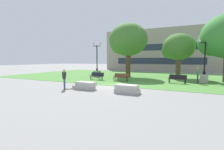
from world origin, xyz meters
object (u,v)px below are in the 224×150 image
(park_bench_near_left, at_px, (177,78))
(concrete_block_center, at_px, (85,86))
(concrete_block_left, at_px, (127,89))
(skateboard, at_px, (70,88))
(person_bystander_near_lawn, at_px, (198,74))
(park_bench_far_left, at_px, (121,77))
(park_bench_near_right, at_px, (97,76))
(lamp_post_right, at_px, (204,74))
(person_skateboarder, at_px, (64,78))
(lamp_post_left, at_px, (97,70))

(park_bench_near_left, bearing_deg, concrete_block_center, -131.24)
(concrete_block_left, height_order, skateboard, concrete_block_left)
(park_bench_near_left, bearing_deg, person_bystander_near_lawn, 17.99)
(park_bench_near_left, distance_m, park_bench_far_left, 6.09)
(park_bench_near_left, xyz_separation_m, park_bench_near_right, (-9.27, -1.10, 0.00))
(lamp_post_right, bearing_deg, park_bench_near_right, -165.85)
(park_bench_far_left, bearing_deg, person_skateboarder, -106.48)
(park_bench_far_left, xyz_separation_m, person_bystander_near_lawn, (7.87, 1.75, 0.44))
(park_bench_near_right, bearing_deg, person_skateboarder, -80.27)
(concrete_block_center, xyz_separation_m, park_bench_near_right, (-2.77, 6.30, 0.23))
(concrete_block_center, relative_size, concrete_block_left, 1.07)
(park_bench_far_left, bearing_deg, park_bench_near_left, 10.74)
(concrete_block_left, xyz_separation_m, person_skateboarder, (-5.41, -0.77, 0.66))
(person_skateboarder, bearing_deg, concrete_block_center, 25.74)
(park_bench_near_right, relative_size, person_bystander_near_lawn, 1.06)
(concrete_block_center, height_order, skateboard, concrete_block_center)
(concrete_block_center, relative_size, lamp_post_left, 0.39)
(skateboard, height_order, person_bystander_near_lawn, person_bystander_near_lawn)
(skateboard, height_order, park_bench_far_left, park_bench_far_left)
(concrete_block_left, bearing_deg, concrete_block_center, -179.71)
(concrete_block_left, relative_size, park_bench_far_left, 0.99)
(concrete_block_center, bearing_deg, park_bench_near_right, 113.76)
(park_bench_near_right, distance_m, lamp_post_right, 12.12)
(skateboard, xyz_separation_m, person_bystander_near_lawn, (9.59, 8.53, 0.90))
(person_bystander_near_lawn, bearing_deg, skateboard, -138.36)
(park_bench_near_left, bearing_deg, person_skateboarder, -134.64)
(lamp_post_left, bearing_deg, concrete_block_center, -63.38)
(concrete_block_left, relative_size, park_bench_near_left, 0.97)
(park_bench_near_left, xyz_separation_m, person_bystander_near_lawn, (1.89, 0.61, 0.44))
(concrete_block_center, xyz_separation_m, skateboard, (-1.21, -0.51, -0.22))
(person_skateboarder, xyz_separation_m, park_bench_far_left, (2.08, 7.02, -0.43))
(person_skateboarder, xyz_separation_m, person_bystander_near_lawn, (9.95, 8.77, 0.01))
(lamp_post_right, bearing_deg, park_bench_far_left, -160.50)
(skateboard, distance_m, lamp_post_right, 14.14)
(park_bench_near_left, bearing_deg, park_bench_near_right, -173.22)
(concrete_block_left, distance_m, person_bystander_near_lawn, 9.22)
(person_bystander_near_lawn, bearing_deg, park_bench_far_left, -167.48)
(concrete_block_center, relative_size, park_bench_far_left, 1.06)
(concrete_block_center, relative_size, lamp_post_right, 0.40)
(concrete_block_center, xyz_separation_m, person_bystander_near_lawn, (8.38, 8.02, 0.68))
(park_bench_far_left, xyz_separation_m, lamp_post_right, (8.45, 2.99, 0.46))
(person_skateboarder, xyz_separation_m, lamp_post_right, (10.53, 10.02, 0.03))
(concrete_block_center, bearing_deg, skateboard, -157.09)
(skateboard, height_order, park_bench_near_left, park_bench_near_left)
(park_bench_far_left, distance_m, lamp_post_right, 8.98)
(skateboard, relative_size, lamp_post_right, 0.21)
(skateboard, distance_m, park_bench_near_left, 11.05)
(concrete_block_left, bearing_deg, lamp_post_left, 132.37)
(concrete_block_left, relative_size, park_bench_near_right, 0.99)
(skateboard, bearing_deg, park_bench_far_left, 75.75)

